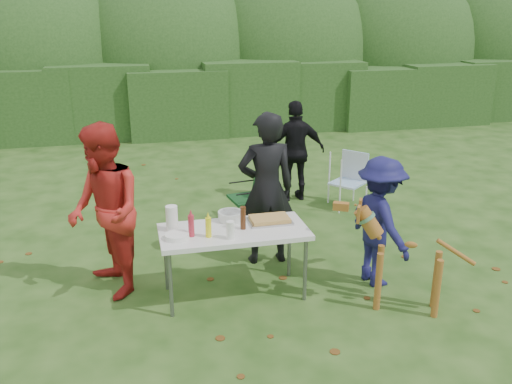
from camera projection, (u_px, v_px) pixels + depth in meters
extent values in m
plane|color=#1E4211|center=(256.00, 301.00, 5.58)|extent=(80.00, 80.00, 0.00)
cube|color=#23471C|center=(177.00, 98.00, 12.67)|extent=(22.00, 1.40, 1.70)
ellipsoid|color=#3D6628|center=(169.00, 59.00, 13.89)|extent=(20.00, 2.60, 3.20)
cube|color=silver|center=(234.00, 232.00, 5.49)|extent=(1.50, 0.70, 0.05)
cylinder|color=slate|center=(171.00, 285.00, 5.21)|extent=(0.04, 0.04, 0.69)
cylinder|color=slate|center=(305.00, 270.00, 5.50)|extent=(0.04, 0.04, 0.69)
cylinder|color=slate|center=(166.00, 260.00, 5.72)|extent=(0.04, 0.04, 0.69)
cylinder|color=slate|center=(289.00, 247.00, 6.02)|extent=(0.04, 0.04, 0.69)
imported|color=black|center=(266.00, 189.00, 6.20)|extent=(0.66, 0.44, 1.80)
imported|color=#B3231E|center=(105.00, 212.00, 5.49)|extent=(0.92, 1.05, 1.81)
imported|color=black|center=(296.00, 151.00, 8.31)|extent=(0.92, 0.40, 1.56)
imported|color=#17174E|center=(380.00, 222.00, 5.76)|extent=(0.67, 0.99, 1.42)
cube|color=#B7B7BA|center=(270.00, 221.00, 5.67)|extent=(0.45, 0.30, 0.02)
cube|color=tan|center=(270.00, 219.00, 5.66)|extent=(0.40, 0.26, 0.04)
cylinder|color=yellow|center=(208.00, 227.00, 5.28)|extent=(0.06, 0.06, 0.20)
cylinder|color=#B02436|center=(191.00, 226.00, 5.29)|extent=(0.06, 0.06, 0.22)
cylinder|color=#47230F|center=(243.00, 218.00, 5.46)|extent=(0.06, 0.06, 0.24)
cylinder|color=white|center=(172.00, 218.00, 5.42)|extent=(0.12, 0.12, 0.26)
cylinder|color=white|center=(230.00, 230.00, 5.24)|extent=(0.08, 0.08, 0.18)
cylinder|color=silver|center=(230.00, 216.00, 5.70)|extent=(0.26, 0.26, 0.10)
cylinder|color=white|center=(177.00, 236.00, 5.26)|extent=(0.24, 0.24, 0.05)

